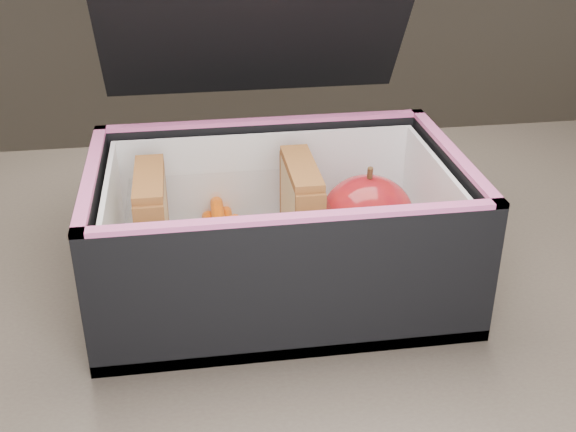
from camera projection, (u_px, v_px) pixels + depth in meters
name	position (u px, v px, depth m)	size (l,w,h in m)	color
kitchen_table	(291.00, 393.00, 0.65)	(1.20, 0.80, 0.75)	#63584C
lunch_bag	(277.00, 217.00, 0.62)	(0.31, 0.32, 0.28)	black
plastic_tub	(229.00, 237.00, 0.62)	(0.17, 0.12, 0.07)	white
sandwich_left	(153.00, 226.00, 0.61)	(0.02, 0.09, 0.10)	beige
sandwich_right	(301.00, 215.00, 0.62)	(0.02, 0.09, 0.10)	beige
carrot_sticks	(230.00, 248.00, 0.64)	(0.05, 0.15, 0.03)	#E35C02
paper_napkin	(371.00, 259.00, 0.65)	(0.07, 0.07, 0.01)	white
red_apple	(367.00, 218.00, 0.63)	(0.09, 0.09, 0.09)	maroon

